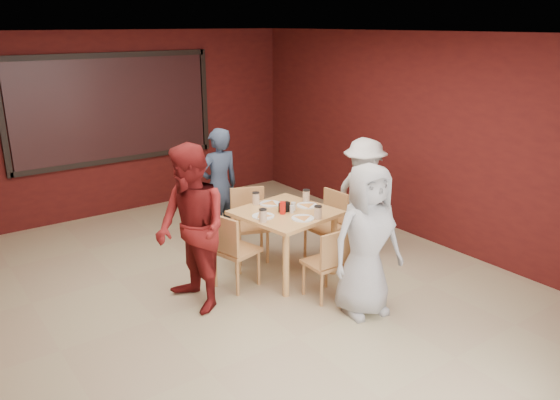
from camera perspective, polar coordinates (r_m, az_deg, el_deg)
floor at (r=6.25m, az=-4.60°, el=-9.67°), size 7.00×7.00×0.00m
window_blinds at (r=8.76m, az=-16.99°, el=9.09°), size 3.00×0.02×1.50m
dining_table at (r=6.41m, az=0.60°, el=-2.02°), size 1.15×1.15×0.95m
chair_front at (r=5.93m, az=5.11°, el=-6.29°), size 0.41×0.41×0.82m
chair_back at (r=6.96m, az=-3.21°, el=-2.05°), size 0.57×0.57×0.90m
chair_left at (r=6.15m, az=-5.06°, el=-4.92°), size 0.52×0.52×0.90m
chair_right at (r=6.97m, az=5.12°, el=-2.21°), size 0.44×0.44×0.87m
diner_front at (r=5.60m, az=9.06°, el=-4.18°), size 0.87×0.65×1.61m
diner_back at (r=7.39m, az=-6.38°, el=1.41°), size 0.59×0.39×1.59m
diner_left at (r=5.67m, az=-9.24°, el=-3.04°), size 0.69×0.87×1.77m
diner_right at (r=7.23m, az=8.73°, el=0.55°), size 0.59×0.99×1.50m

